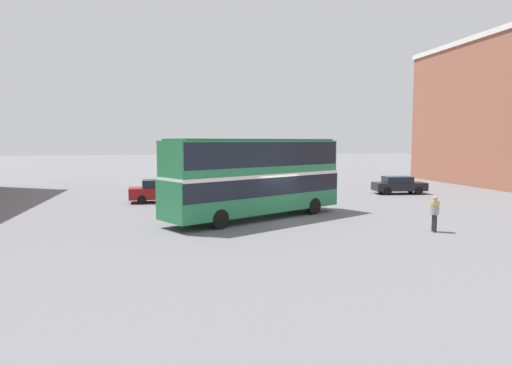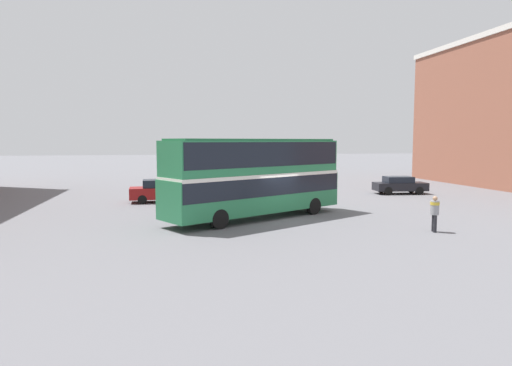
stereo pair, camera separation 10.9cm
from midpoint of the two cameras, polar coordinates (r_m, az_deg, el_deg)
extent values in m
plane|color=slate|center=(25.70, 2.71, -4.51)|extent=(240.00, 240.00, 0.00)
cube|color=#287A4C|center=(25.59, -0.12, -1.30)|extent=(10.95, 7.68, 2.02)
cube|color=#287A4C|center=(25.44, -0.12, 3.14)|extent=(10.77, 7.53, 1.94)
cube|color=black|center=(25.54, -0.12, -0.28)|extent=(10.87, 7.65, 0.99)
cube|color=black|center=(25.43, -0.12, 3.66)|extent=(10.63, 7.48, 1.31)
cube|color=silver|center=(25.49, -0.12, 1.03)|extent=(10.86, 7.65, 0.20)
cube|color=#226841|center=(25.42, -0.12, 5.43)|extent=(10.24, 7.13, 0.10)
cylinder|color=black|center=(28.92, 3.84, -2.41)|extent=(1.02, 0.75, 1.00)
cylinder|color=black|center=(27.42, 7.08, -2.87)|extent=(1.02, 0.75, 1.00)
cylinder|color=black|center=(24.60, -7.76, -3.82)|extent=(1.02, 0.75, 1.00)
cylinder|color=black|center=(22.81, -4.73, -4.51)|extent=(1.02, 0.75, 1.00)
cylinder|color=#232328|center=(23.52, 21.36, -4.76)|extent=(0.16, 0.16, 0.84)
cylinder|color=#232328|center=(23.76, 21.17, -4.65)|extent=(0.16, 0.16, 0.84)
cylinder|color=gray|center=(23.52, 21.33, -2.90)|extent=(0.49, 0.49, 0.67)
cylinder|color=gold|center=(23.50, 21.34, -2.38)|extent=(0.52, 0.52, 0.15)
sphere|color=tan|center=(23.47, 21.36, -1.80)|extent=(0.23, 0.23, 0.23)
cube|color=maroon|center=(33.34, -11.70, -1.20)|extent=(4.70, 1.95, 0.80)
cube|color=black|center=(33.26, -12.04, -0.05)|extent=(2.47, 1.69, 0.55)
cylinder|color=black|center=(34.24, -9.33, -1.59)|extent=(0.63, 0.24, 0.62)
cylinder|color=black|center=(32.65, -9.13, -1.92)|extent=(0.63, 0.24, 0.62)
cylinder|color=black|center=(34.16, -14.14, -1.69)|extent=(0.63, 0.24, 0.62)
cylinder|color=black|center=(32.57, -14.18, -2.03)|extent=(0.63, 0.24, 0.62)
cube|color=black|center=(39.51, 17.39, -0.41)|extent=(4.37, 2.13, 0.66)
cube|color=black|center=(39.39, 17.19, 0.43)|extent=(2.34, 1.76, 0.50)
cylinder|color=black|center=(40.76, 18.66, -0.67)|extent=(0.68, 0.29, 0.66)
cylinder|color=black|center=(39.36, 19.57, -0.90)|extent=(0.68, 0.29, 0.66)
cylinder|color=black|center=(39.76, 15.21, -0.72)|extent=(0.68, 0.29, 0.66)
cylinder|color=black|center=(38.33, 16.02, -0.96)|extent=(0.68, 0.29, 0.66)
camera|label=1|loc=(0.05, -90.12, -0.01)|focal=32.00mm
camera|label=2|loc=(0.05, 89.88, 0.01)|focal=32.00mm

